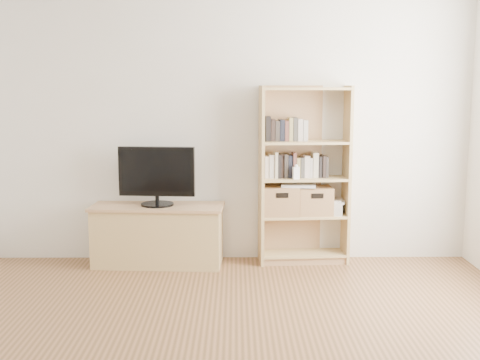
{
  "coord_description": "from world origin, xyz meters",
  "views": [
    {
      "loc": [
        0.07,
        -3.06,
        1.63
      ],
      "look_at": [
        0.11,
        1.9,
        0.84
      ],
      "focal_mm": 45.0,
      "sensor_mm": 36.0,
      "label": 1
    }
  ],
  "objects_px": {
    "laptop": "(299,185)",
    "basket_right": "(314,201)",
    "basket_left": "(280,201)",
    "tv_stand": "(158,236)",
    "bookshelf": "(304,175)",
    "television": "(157,176)",
    "baby_monitor": "(296,173)"
  },
  "relations": [
    {
      "from": "laptop",
      "to": "basket_right",
      "type": "bearing_deg",
      "value": 15.51
    },
    {
      "from": "basket_left",
      "to": "laptop",
      "type": "height_order",
      "value": "laptop"
    },
    {
      "from": "tv_stand",
      "to": "basket_left",
      "type": "bearing_deg",
      "value": 6.15
    },
    {
      "from": "bookshelf",
      "to": "television",
      "type": "distance_m",
      "value": 1.34
    },
    {
      "from": "basket_right",
      "to": "laptop",
      "type": "bearing_deg",
      "value": -175.38
    },
    {
      "from": "television",
      "to": "laptop",
      "type": "height_order",
      "value": "television"
    },
    {
      "from": "baby_monitor",
      "to": "laptop",
      "type": "bearing_deg",
      "value": 51.74
    },
    {
      "from": "laptop",
      "to": "tv_stand",
      "type": "bearing_deg",
      "value": -170.59
    },
    {
      "from": "bookshelf",
      "to": "basket_right",
      "type": "height_order",
      "value": "bookshelf"
    },
    {
      "from": "basket_left",
      "to": "laptop",
      "type": "xyz_separation_m",
      "value": [
        0.17,
        -0.0,
        0.14
      ]
    },
    {
      "from": "tv_stand",
      "to": "basket_right",
      "type": "xyz_separation_m",
      "value": [
        1.44,
        0.07,
        0.31
      ]
    },
    {
      "from": "baby_monitor",
      "to": "basket_right",
      "type": "relative_size",
      "value": 0.35
    },
    {
      "from": "tv_stand",
      "to": "bookshelf",
      "type": "xyz_separation_m",
      "value": [
        1.34,
        0.07,
        0.55
      ]
    },
    {
      "from": "bookshelf",
      "to": "laptop",
      "type": "bearing_deg",
      "value": -162.1
    },
    {
      "from": "tv_stand",
      "to": "basket_right",
      "type": "bearing_deg",
      "value": 6.39
    },
    {
      "from": "basket_left",
      "to": "television",
      "type": "bearing_deg",
      "value": 179.84
    },
    {
      "from": "bookshelf",
      "to": "basket_right",
      "type": "bearing_deg",
      "value": -2.6
    },
    {
      "from": "basket_left",
      "to": "basket_right",
      "type": "bearing_deg",
      "value": 0.94
    },
    {
      "from": "bookshelf",
      "to": "tv_stand",
      "type": "bearing_deg",
      "value": 179.27
    },
    {
      "from": "tv_stand",
      "to": "bookshelf",
      "type": "distance_m",
      "value": 1.45
    },
    {
      "from": "tv_stand",
      "to": "bookshelf",
      "type": "height_order",
      "value": "bookshelf"
    },
    {
      "from": "baby_monitor",
      "to": "basket_left",
      "type": "bearing_deg",
      "value": 135.31
    },
    {
      "from": "television",
      "to": "baby_monitor",
      "type": "height_order",
      "value": "television"
    },
    {
      "from": "bookshelf",
      "to": "basket_right",
      "type": "relative_size",
      "value": 5.27
    },
    {
      "from": "basket_right",
      "to": "laptop",
      "type": "xyz_separation_m",
      "value": [
        -0.15,
        -0.02,
        0.15
      ]
    },
    {
      "from": "television",
      "to": "bookshelf",
      "type": "bearing_deg",
      "value": 8.36
    },
    {
      "from": "television",
      "to": "baby_monitor",
      "type": "distance_m",
      "value": 1.25
    },
    {
      "from": "basket_right",
      "to": "television",
      "type": "bearing_deg",
      "value": 179.16
    },
    {
      "from": "bookshelf",
      "to": "basket_left",
      "type": "height_order",
      "value": "bookshelf"
    },
    {
      "from": "tv_stand",
      "to": "basket_left",
      "type": "xyz_separation_m",
      "value": [
        1.12,
        0.05,
        0.32
      ]
    },
    {
      "from": "bookshelf",
      "to": "television",
      "type": "height_order",
      "value": "bookshelf"
    },
    {
      "from": "basket_right",
      "to": "laptop",
      "type": "height_order",
      "value": "laptop"
    }
  ]
}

